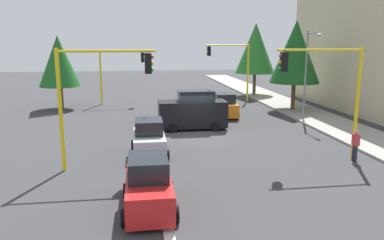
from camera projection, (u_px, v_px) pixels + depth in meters
ground_plane at (198, 135)px, 25.02m from camera, size 120.00×120.00×0.00m
sidewalk_kerb at (312, 116)px, 31.31m from camera, size 80.00×4.00×0.15m
lane_arrow_near at (166, 215)px, 13.44m from camera, size 2.40×1.10×1.10m
traffic_signal_near_left at (327, 81)px, 19.16m from camera, size 0.36×4.59×5.86m
traffic_signal_near_right at (98, 85)px, 17.57m from camera, size 0.36×4.59×5.84m
traffic_signal_far_left at (232, 61)px, 38.54m from camera, size 0.36×4.59×5.96m
traffic_signal_far_right at (119, 66)px, 37.03m from camera, size 0.36×4.59×5.36m
street_lamp_curbside at (308, 65)px, 28.92m from camera, size 2.15×0.28×7.00m
tree_roadside_mid at (296, 52)px, 33.10m from camera, size 4.39×4.39×8.03m
tree_roadside_far at (255, 48)px, 42.69m from camera, size 4.52×4.52×8.27m
tree_opposite_side at (59, 61)px, 34.23m from camera, size 3.70×3.70×6.74m
delivery_van_black at (193, 111)px, 26.69m from camera, size 2.22×4.80×2.77m
car_red at (149, 186)px, 13.78m from camera, size 3.81×1.95×1.98m
car_silver at (149, 139)px, 20.45m from camera, size 3.62×1.99×1.98m
car_orange at (223, 106)px, 31.36m from camera, size 4.08×2.04×1.98m
pedestrian_crossing at (355, 144)px, 19.43m from camera, size 0.40×0.24×1.70m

